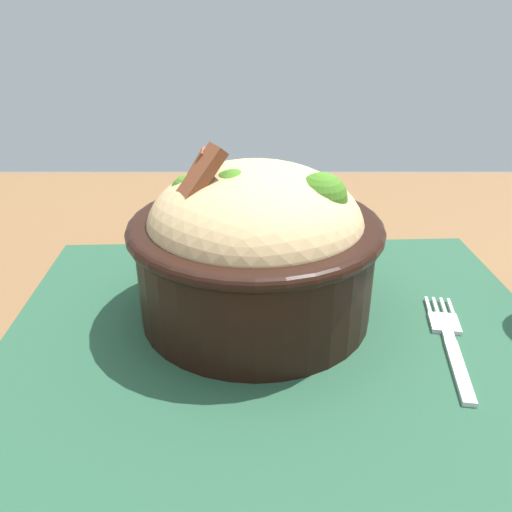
{
  "coord_description": "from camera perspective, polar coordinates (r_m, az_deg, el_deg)",
  "views": [
    {
      "loc": [
        -0.05,
        -0.32,
        1.0
      ],
      "look_at": [
        -0.05,
        0.05,
        0.82
      ],
      "focal_mm": 36.51,
      "sensor_mm": 36.0,
      "label": 1
    }
  ],
  "objects": [
    {
      "name": "placemat",
      "position": [
        0.41,
        2.43,
        -8.37
      ],
      "size": [
        0.43,
        0.35,
        0.0
      ],
      "primitive_type": "cube",
      "rotation": [
        0.0,
        0.0,
        0.04
      ],
      "color": "#1E422D",
      "rests_on": "table"
    },
    {
      "name": "bowl",
      "position": [
        0.4,
        -0.03,
        1.31
      ],
      "size": [
        0.23,
        0.23,
        0.14
      ],
      "color": "black",
      "rests_on": "placemat"
    },
    {
      "name": "table",
      "position": [
        0.44,
        6.33,
        -18.01
      ],
      "size": [
        1.04,
        0.88,
        0.77
      ],
      "color": "brown",
      "rests_on": "ground_plane"
    },
    {
      "name": "fork",
      "position": [
        0.42,
        20.47,
        -8.52
      ],
      "size": [
        0.03,
        0.13,
        0.0
      ],
      "color": "silver",
      "rests_on": "placemat"
    }
  ]
}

